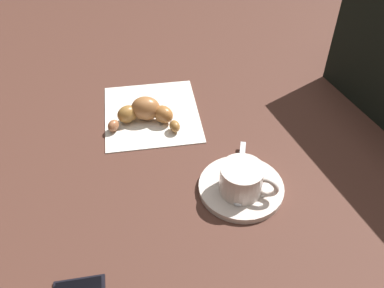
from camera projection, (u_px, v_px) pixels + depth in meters
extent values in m
plane|color=#4B2B22|center=(189.00, 156.00, 0.72)|extent=(1.80, 1.80, 0.00)
cylinder|color=silver|center=(241.00, 188.00, 0.66)|extent=(0.13, 0.13, 0.01)
cylinder|color=silver|center=(241.00, 179.00, 0.63)|extent=(0.07, 0.07, 0.05)
cylinder|color=#331D0A|center=(241.00, 179.00, 0.63)|extent=(0.05, 0.05, 0.00)
torus|color=silver|center=(267.00, 187.00, 0.62)|extent=(0.03, 0.03, 0.04)
cube|color=silver|center=(241.00, 166.00, 0.68)|extent=(0.10, 0.07, 0.00)
ellipsoid|color=silver|center=(238.00, 199.00, 0.63)|extent=(0.03, 0.03, 0.01)
cube|color=white|center=(259.00, 180.00, 0.66)|extent=(0.06, 0.03, 0.01)
cube|color=silver|center=(152.00, 113.00, 0.80)|extent=(0.23, 0.22, 0.00)
ellipsoid|color=olive|center=(175.00, 126.00, 0.75)|extent=(0.03, 0.02, 0.02)
ellipsoid|color=#A86934|center=(163.00, 114.00, 0.77)|extent=(0.05, 0.05, 0.03)
ellipsoid|color=#A36839|center=(146.00, 108.00, 0.77)|extent=(0.06, 0.07, 0.05)
ellipsoid|color=olive|center=(128.00, 114.00, 0.77)|extent=(0.03, 0.04, 0.03)
ellipsoid|color=#995B39|center=(113.00, 126.00, 0.76)|extent=(0.03, 0.03, 0.02)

